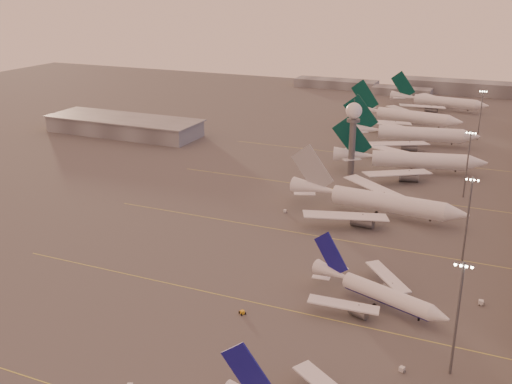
% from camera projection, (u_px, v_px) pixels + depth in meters
% --- Properties ---
extents(ground, '(700.00, 700.00, 0.00)m').
position_uv_depth(ground, '(198.00, 313.00, 142.63)').
color(ground, '#504D4E').
rests_on(ground, ground).
extents(taxiway_markings, '(180.00, 185.25, 0.02)m').
position_uv_depth(taxiway_markings, '(375.00, 244.00, 179.68)').
color(taxiway_markings, '#DAD44D').
rests_on(taxiway_markings, ground).
extents(hangar, '(82.00, 27.00, 8.50)m').
position_uv_depth(hangar, '(124.00, 126.00, 307.35)').
color(hangar, slate).
rests_on(hangar, ground).
extents(radar_tower, '(6.40, 6.40, 31.10)m').
position_uv_depth(radar_tower, '(353.00, 124.00, 237.38)').
color(radar_tower, slate).
rests_on(radar_tower, ground).
extents(mast_a, '(3.60, 0.56, 25.00)m').
position_uv_depth(mast_a, '(458.00, 314.00, 116.16)').
color(mast_a, slate).
rests_on(mast_a, ground).
extents(mast_b, '(3.60, 0.56, 25.00)m').
position_uv_depth(mast_b, '(468.00, 215.00, 164.80)').
color(mast_b, slate).
rests_on(mast_b, ground).
extents(mast_c, '(3.60, 0.56, 25.00)m').
position_uv_depth(mast_c, '(468.00, 161.00, 214.19)').
color(mast_c, slate).
rests_on(mast_c, ground).
extents(mast_d, '(3.60, 0.56, 25.00)m').
position_uv_depth(mast_d, '(481.00, 113.00, 292.68)').
color(mast_d, slate).
rests_on(mast_d, ground).
extents(distant_horizon, '(165.00, 37.50, 9.00)m').
position_uv_depth(distant_horizon, '(424.00, 87.00, 421.17)').
color(distant_horizon, slate).
rests_on(distant_horizon, ground).
extents(narrowbody_mid, '(36.71, 28.76, 14.97)m').
position_uv_depth(narrowbody_mid, '(377.00, 294.00, 145.04)').
color(narrowbody_mid, white).
rests_on(narrowbody_mid, ground).
extents(widebody_white, '(61.59, 49.20, 21.66)m').
position_uv_depth(widebody_white, '(376.00, 205.00, 200.89)').
color(widebody_white, white).
rests_on(widebody_white, ground).
extents(greentail_a, '(61.80, 49.35, 22.79)m').
position_uv_depth(greentail_a, '(409.00, 163.00, 245.65)').
color(greentail_a, white).
rests_on(greentail_a, ground).
extents(greentail_b, '(63.93, 51.20, 23.39)m').
position_uv_depth(greentail_b, '(411.00, 136.00, 286.89)').
color(greentail_b, white).
rests_on(greentail_b, ground).
extents(greentail_c, '(63.07, 50.52, 23.07)m').
position_uv_depth(greentail_c, '(405.00, 118.00, 324.57)').
color(greentail_c, white).
rests_on(greentail_c, ground).
extents(greentail_d, '(60.14, 48.26, 21.92)m').
position_uv_depth(greentail_d, '(438.00, 104.00, 364.62)').
color(greentail_d, white).
rests_on(greentail_d, ground).
extents(gsv_truck_a, '(6.26, 4.42, 2.39)m').
position_uv_depth(gsv_truck_a, '(132.00, 384.00, 115.65)').
color(gsv_truck_a, silver).
rests_on(gsv_truck_a, ground).
extents(gsv_catering_a, '(5.40, 3.57, 4.08)m').
position_uv_depth(gsv_catering_a, '(404.00, 363.00, 120.55)').
color(gsv_catering_a, silver).
rests_on(gsv_catering_a, ground).
extents(gsv_tug_mid, '(3.50, 3.22, 0.86)m').
position_uv_depth(gsv_tug_mid, '(242.00, 312.00, 142.04)').
color(gsv_tug_mid, gold).
rests_on(gsv_tug_mid, ground).
extents(gsv_truck_b, '(6.31, 2.75, 2.48)m').
position_uv_depth(gsv_truck_b, '(483.00, 301.00, 145.71)').
color(gsv_truck_b, silver).
rests_on(gsv_truck_b, ground).
extents(gsv_truck_c, '(5.36, 3.79, 2.05)m').
position_uv_depth(gsv_truck_c, '(286.00, 210.00, 203.91)').
color(gsv_truck_c, silver).
rests_on(gsv_truck_c, ground).
extents(gsv_tug_far, '(3.49, 3.21, 0.86)m').
position_uv_depth(gsv_tug_far, '(380.00, 199.00, 215.67)').
color(gsv_tug_far, silver).
rests_on(gsv_tug_far, ground).
extents(gsv_truck_d, '(3.84, 5.46, 2.08)m').
position_uv_depth(gsv_truck_d, '(300.00, 163.00, 256.38)').
color(gsv_truck_d, silver).
rests_on(gsv_truck_d, ground).
extents(gsv_tug_hangar, '(4.00, 2.56, 1.10)m').
position_uv_depth(gsv_tug_hangar, '(440.00, 156.00, 268.17)').
color(gsv_tug_hangar, gold).
rests_on(gsv_tug_hangar, ground).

